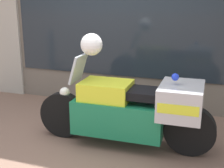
% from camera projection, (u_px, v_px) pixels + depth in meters
% --- Properties ---
extents(ground_plane, '(60.00, 60.00, 0.00)m').
position_uv_depth(ground_plane, '(74.00, 149.00, 3.99)').
color(ground_plane, '#7A5B4C').
extents(shop_building, '(5.44, 0.55, 3.22)m').
position_uv_depth(shop_building, '(103.00, 12.00, 5.47)').
color(shop_building, '#6B6056').
rests_on(shop_building, ground).
extents(window_display, '(4.24, 0.30, 2.05)m').
position_uv_depth(window_display, '(138.00, 77.00, 5.60)').
color(window_display, slate).
rests_on(window_display, ground).
extents(paramedic_motorcycle, '(2.34, 0.71, 1.17)m').
position_uv_depth(paramedic_motorcycle, '(133.00, 109.00, 3.95)').
color(paramedic_motorcycle, black).
rests_on(paramedic_motorcycle, ground).
extents(white_helmet, '(0.28, 0.28, 0.28)m').
position_uv_depth(white_helmet, '(92.00, 44.00, 3.90)').
color(white_helmet, white).
rests_on(white_helmet, paramedic_motorcycle).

